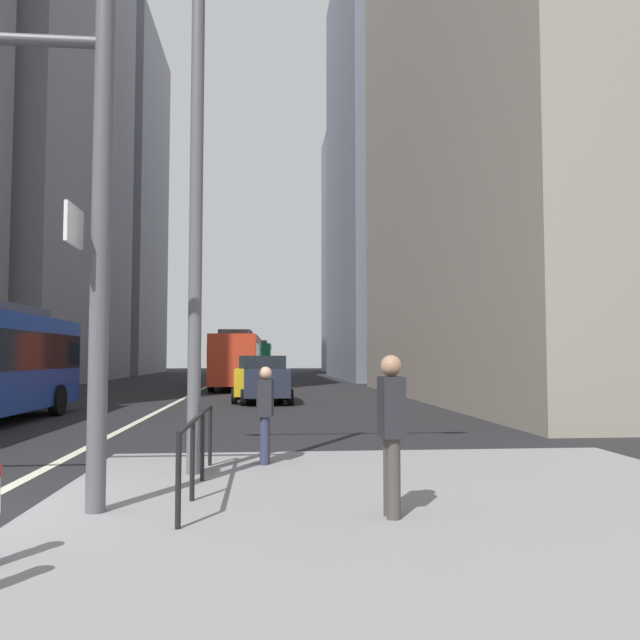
% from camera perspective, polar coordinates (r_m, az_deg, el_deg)
% --- Properties ---
extents(ground_plane, '(160.00, 160.00, 0.00)m').
position_cam_1_polar(ground_plane, '(27.93, -12.68, -7.18)').
color(ground_plane, black).
extents(median_island, '(9.00, 10.00, 0.15)m').
position_cam_1_polar(median_island, '(7.10, 10.61, -18.08)').
color(median_island, gray).
rests_on(median_island, ground).
extents(lane_centre_line, '(0.20, 80.00, 0.01)m').
position_cam_1_polar(lane_centre_line, '(37.85, -10.66, -6.18)').
color(lane_centre_line, beige).
rests_on(lane_centre_line, ground).
extents(office_tower_left_mid, '(14.00, 23.90, 52.89)m').
position_cam_1_polar(office_tower_left_mid, '(57.99, -26.37, 22.03)').
color(office_tower_left_mid, gray).
rests_on(office_tower_left_mid, ground).
extents(office_tower_left_far, '(13.76, 18.32, 40.09)m').
position_cam_1_polar(office_tower_left_far, '(78.99, -19.63, 10.10)').
color(office_tower_left_far, gray).
rests_on(office_tower_left_far, ground).
extents(office_tower_right_mid, '(13.81, 21.19, 38.44)m').
position_cam_1_polar(office_tower_right_mid, '(58.71, 8.56, 13.82)').
color(office_tower_right_mid, slate).
rests_on(office_tower_right_mid, ground).
extents(office_tower_right_far, '(10.89, 18.69, 31.59)m').
position_cam_1_polar(office_tower_right_far, '(80.11, 4.64, 6.62)').
color(office_tower_right_far, slate).
rests_on(office_tower_right_far, ground).
extents(city_bus_red_receding, '(2.85, 10.58, 3.40)m').
position_cam_1_polar(city_bus_red_receding, '(37.80, -7.50, -3.44)').
color(city_bus_red_receding, red).
rests_on(city_bus_red_receding, ground).
extents(city_bus_red_distant, '(2.88, 10.63, 3.40)m').
position_cam_1_polar(city_bus_red_distant, '(60.23, -5.67, -3.42)').
color(city_bus_red_distant, '#198456').
rests_on(city_bus_red_distant, ground).
extents(car_oncoming_mid, '(2.10, 4.29, 1.94)m').
position_cam_1_polar(car_oncoming_mid, '(30.27, -26.47, -4.73)').
color(car_oncoming_mid, silver).
rests_on(car_oncoming_mid, ground).
extents(car_receding_near, '(2.11, 4.61, 1.94)m').
position_cam_1_polar(car_receding_near, '(26.11, -4.90, -5.34)').
color(car_receding_near, '#232838').
rests_on(car_receding_near, ground).
extents(car_receding_far, '(2.12, 4.08, 1.94)m').
position_cam_1_polar(car_receding_far, '(26.77, -5.61, -5.29)').
color(car_receding_far, gold).
rests_on(car_receding_far, ground).
extents(street_lamp_post, '(5.50, 0.32, 8.00)m').
position_cam_1_polar(street_lamp_post, '(10.19, -11.12, 16.15)').
color(street_lamp_post, '#56565B').
rests_on(street_lamp_post, median_island).
extents(pedestrian_railing, '(0.06, 3.78, 0.98)m').
position_cam_1_polar(pedestrian_railing, '(8.51, -11.04, -10.24)').
color(pedestrian_railing, black).
rests_on(pedestrian_railing, median_island).
extents(pedestrian_waiting, '(0.25, 0.39, 1.76)m').
position_cam_1_polar(pedestrian_waiting, '(6.99, 6.52, -9.56)').
color(pedestrian_waiting, '#423D38').
rests_on(pedestrian_waiting, median_island).
extents(pedestrian_walking, '(0.28, 0.40, 1.58)m').
position_cam_1_polar(pedestrian_walking, '(10.37, -5.01, -8.18)').
color(pedestrian_walking, '#2D334C').
rests_on(pedestrian_walking, median_island).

